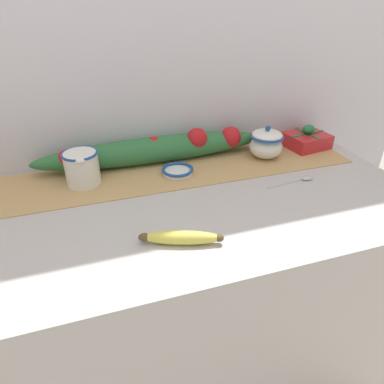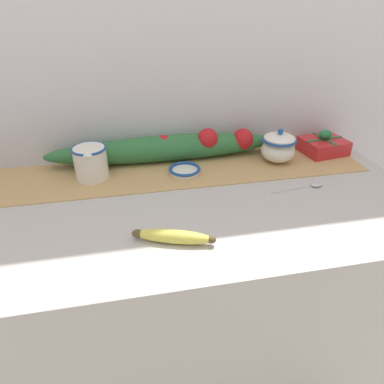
{
  "view_description": "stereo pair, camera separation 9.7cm",
  "coord_description": "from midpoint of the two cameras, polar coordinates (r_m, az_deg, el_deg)",
  "views": [
    {
      "loc": [
        -0.22,
        -0.83,
        1.44
      ],
      "look_at": [
        0.04,
        -0.03,
        0.95
      ],
      "focal_mm": 32.0,
      "sensor_mm": 36.0,
      "label": 1
    },
    {
      "loc": [
        -0.13,
        -0.86,
        1.44
      ],
      "look_at": [
        0.04,
        -0.03,
        0.95
      ],
      "focal_mm": 32.0,
      "sensor_mm": 36.0,
      "label": 2
    }
  ],
  "objects": [
    {
      "name": "back_wall",
      "position": [
        1.25,
        -3.26,
        19.32
      ],
      "size": [
        2.3,
        0.04,
        2.4
      ],
      "primitive_type": "cube",
      "color": "silver",
      "rests_on": "ground_plane"
    },
    {
      "name": "poinsettia_garland",
      "position": [
        1.25,
        -1.8,
        7.39
      ],
      "size": [
        0.84,
        0.1,
        0.12
      ],
      "color": "#2D6B38",
      "rests_on": "countertop"
    },
    {
      "name": "table_runner",
      "position": [
        1.19,
        -1.66,
        3.45
      ],
      "size": [
        1.38,
        0.27,
        0.0
      ],
      "primitive_type": "cube",
      "color": "tan",
      "rests_on": "countertop"
    },
    {
      "name": "small_dish",
      "position": [
        1.17,
        1.13,
        3.61
      ],
      "size": [
        0.11,
        0.11,
        0.02
      ],
      "color": "white",
      "rests_on": "countertop"
    },
    {
      "name": "ground_plane",
      "position": [
        1.68,
        0.21,
        -28.6
      ],
      "size": [
        12.0,
        12.0,
        0.0
      ],
      "primitive_type": "plane",
      "color": "#B2A899"
    },
    {
      "name": "countertop",
      "position": [
        1.31,
        0.24,
        -18.51
      ],
      "size": [
        1.5,
        0.7,
        0.9
      ],
      "primitive_type": "cube",
      "color": "#B7B2AD",
      "rests_on": "ground_plane"
    },
    {
      "name": "banana",
      "position": [
        0.85,
        0.16,
        -7.54
      ],
      "size": [
        0.21,
        0.1,
        0.04
      ],
      "rotation": [
        0.0,
        0.0,
        -0.33
      ],
      "color": "#DBCC4C",
      "rests_on": "countertop"
    },
    {
      "name": "sugar_bowl",
      "position": [
        1.29,
        16.32,
        7.16
      ],
      "size": [
        0.12,
        0.12,
        0.12
      ],
      "color": "white",
      "rests_on": "countertop"
    },
    {
      "name": "spoon",
      "position": [
        1.18,
        21.8,
        0.99
      ],
      "size": [
        0.18,
        0.04,
        0.01
      ],
      "rotation": [
        0.0,
        0.0,
        0.13
      ],
      "color": "#B7B7BC",
      "rests_on": "countertop"
    },
    {
      "name": "cream_pitcher",
      "position": [
        1.16,
        -14.24,
        4.89
      ],
      "size": [
        0.11,
        0.13,
        0.11
      ],
      "color": "white",
      "rests_on": "countertop"
    },
    {
      "name": "gift_box",
      "position": [
        1.43,
        22.89,
        7.17
      ],
      "size": [
        0.17,
        0.15,
        0.09
      ],
      "rotation": [
        0.0,
        0.0,
        0.14
      ],
      "color": "red",
      "rests_on": "countertop"
    }
  ]
}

